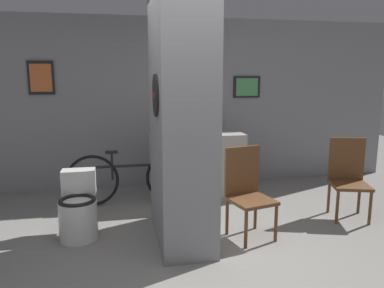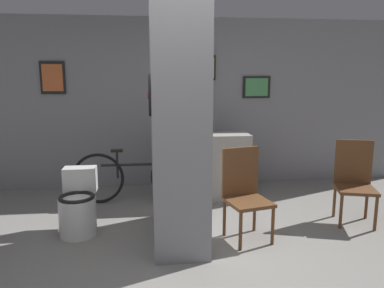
{
  "view_description": "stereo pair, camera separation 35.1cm",
  "coord_description": "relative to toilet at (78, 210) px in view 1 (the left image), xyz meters",
  "views": [
    {
      "loc": [
        -0.55,
        -3.17,
        1.74
      ],
      "look_at": [
        0.29,
        1.02,
        0.95
      ],
      "focal_mm": 35.0,
      "sensor_mm": 36.0,
      "label": 1
    },
    {
      "loc": [
        -0.2,
        -3.22,
        1.74
      ],
      "look_at": [
        0.29,
        1.02,
        0.95
      ],
      "focal_mm": 35.0,
      "sensor_mm": 36.0,
      "label": 2
    }
  ],
  "objects": [
    {
      "name": "chair_near_pillar",
      "position": [
        1.8,
        -0.31,
        0.22
      ],
      "size": [
        0.52,
        0.52,
        0.97
      ],
      "rotation": [
        0.0,
        0.0,
        0.24
      ],
      "color": "brown",
      "rests_on": "ground_plane"
    },
    {
      "name": "counter_shelf",
      "position": [
        1.53,
        1.01,
        0.16
      ],
      "size": [
        1.32,
        0.44,
        0.93
      ],
      "color": "gray",
      "rests_on": "ground_plane"
    },
    {
      "name": "chair_by_doorway",
      "position": [
        3.22,
        -0.01,
        0.22
      ],
      "size": [
        0.53,
        0.53,
        0.97
      ],
      "rotation": [
        0.0,
        0.0,
        -0.29
      ],
      "color": "brown",
      "rests_on": "ground_plane"
    },
    {
      "name": "pillar_center",
      "position": [
        1.09,
        -0.21,
        1.0
      ],
      "size": [
        0.57,
        1.24,
        2.6
      ],
      "color": "gray",
      "rests_on": "ground_plane"
    },
    {
      "name": "bicycle",
      "position": [
        0.63,
        0.98,
        0.06
      ],
      "size": [
        1.76,
        0.42,
        0.75
      ],
      "color": "black",
      "rests_on": "ground_plane"
    },
    {
      "name": "wall_back",
      "position": [
        1.0,
        1.8,
        1.0
      ],
      "size": [
        8.0,
        0.09,
        2.6
      ],
      "color": "gray",
      "rests_on": "ground_plane"
    },
    {
      "name": "bottle_tall",
      "position": [
        1.31,
        0.99,
        0.73
      ],
      "size": [
        0.08,
        0.08,
        0.27
      ],
      "color": "olive",
      "rests_on": "counter_shelf"
    },
    {
      "name": "ground_plane",
      "position": [
        1.0,
        -0.83,
        -0.3
      ],
      "size": [
        14.0,
        14.0,
        0.0
      ],
      "primitive_type": "plane",
      "color": "gray"
    },
    {
      "name": "toilet",
      "position": [
        0.0,
        0.0,
        0.0
      ],
      "size": [
        0.4,
        0.56,
        0.7
      ],
      "color": "white",
      "rests_on": "ground_plane"
    },
    {
      "name": "bottle_short",
      "position": [
        1.43,
        0.96,
        0.71
      ],
      "size": [
        0.07,
        0.07,
        0.22
      ],
      "color": "silver",
      "rests_on": "counter_shelf"
    }
  ]
}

